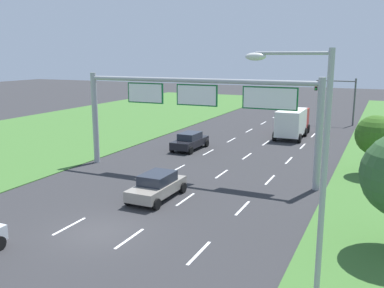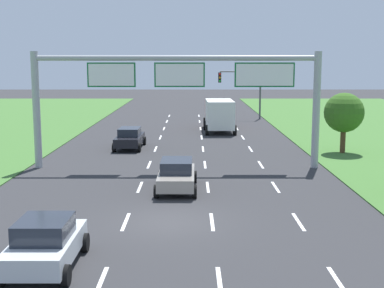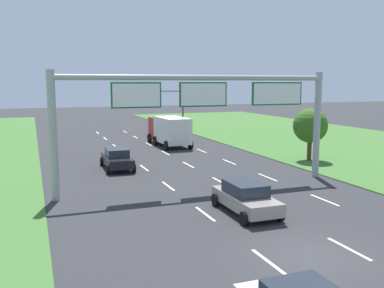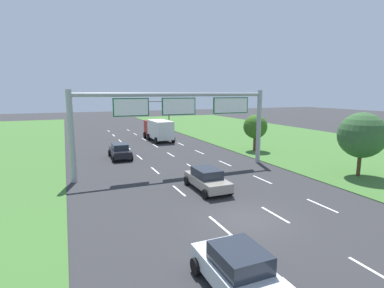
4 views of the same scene
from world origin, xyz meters
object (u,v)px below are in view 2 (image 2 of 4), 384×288
at_px(car_near_red, 178,174).
at_px(car_lead_silver, 131,138).
at_px(car_mid_lane, 47,243).
at_px(box_truck, 220,114).
at_px(roadside_tree_mid, 345,113).
at_px(sign_gantry, 182,86).
at_px(traffic_light_mast, 244,84).

xyz_separation_m(car_near_red, car_lead_silver, (-3.85, 12.91, -0.00)).
distance_m(car_lead_silver, car_mid_lane, 23.20).
bearing_deg(car_lead_silver, box_truck, 55.37).
bearing_deg(box_truck, roadside_tree_mid, -57.34).
xyz_separation_m(car_mid_lane, box_truck, (7.05, 33.00, 0.81)).
bearing_deg(car_near_red, sign_gantry, 89.55).
xyz_separation_m(car_mid_lane, traffic_light_mast, (10.21, 43.30, 3.06)).
bearing_deg(car_lead_silver, car_mid_lane, -88.62).
xyz_separation_m(car_near_red, box_truck, (3.24, 22.71, 0.83)).
distance_m(car_mid_lane, box_truck, 33.76).
bearing_deg(car_near_red, roadside_tree_mid, 43.61).
bearing_deg(traffic_light_mast, sign_gantry, -103.00).
xyz_separation_m(box_truck, sign_gantry, (-3.15, -17.06, 3.35)).
distance_m(car_lead_silver, roadside_tree_mid, 15.50).
bearing_deg(roadside_tree_mid, car_mid_lane, -125.90).
distance_m(car_near_red, traffic_light_mast, 33.76).
bearing_deg(roadside_tree_mid, car_lead_silver, 171.50).
height_order(car_lead_silver, traffic_light_mast, traffic_light_mast).
height_order(car_mid_lane, roadside_tree_mid, roadside_tree_mid).
relative_size(car_lead_silver, sign_gantry, 0.26).
height_order(box_truck, sign_gantry, sign_gantry).
relative_size(car_near_red, box_truck, 0.61).
distance_m(car_near_red, roadside_tree_mid, 15.69).
relative_size(car_lead_silver, car_mid_lane, 1.14).
relative_size(car_near_red, sign_gantry, 0.25).
bearing_deg(sign_gantry, roadside_tree_mid, 23.91).
bearing_deg(roadside_tree_mid, traffic_light_mast, 102.45).
relative_size(car_near_red, car_mid_lane, 1.11).
bearing_deg(traffic_light_mast, car_near_red, -100.98).
bearing_deg(box_truck, car_mid_lane, -103.26).
distance_m(traffic_light_mast, roadside_tree_mid, 22.93).
bearing_deg(box_truck, car_lead_silver, -127.10).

